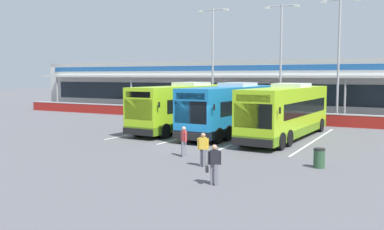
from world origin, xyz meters
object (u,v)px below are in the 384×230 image
object	(u,v)px
coach_bus_left_centre	(232,110)
litter_bin	(319,158)
coach_bus_centre	(287,113)
pedestrian_child	(184,140)
pedestrian_in_dark_coat	(203,148)
lamp_post_east	(339,53)
lamp_post_west	(213,56)
coach_bus_leftmost	(185,108)
lamp_post_centre	(281,55)
pedestrian_with_handbag	(214,164)

from	to	relation	value
coach_bus_left_centre	litter_bin	size ratio (longest dim) A/B	13.18
coach_bus_centre	litter_bin	world-z (taller)	coach_bus_centre
coach_bus_centre	pedestrian_child	xyz separation A→B (m)	(-3.03, -9.05, -0.91)
coach_bus_left_centre	pedestrian_in_dark_coat	bearing A→B (deg)	-74.09
coach_bus_centre	lamp_post_east	world-z (taller)	lamp_post_east
pedestrian_in_dark_coat	lamp_post_west	size ratio (longest dim) A/B	0.15
pedestrian_child	lamp_post_west	distance (m)	21.43
coach_bus_leftmost	pedestrian_child	bearing A→B (deg)	-61.37
pedestrian_in_dark_coat	coach_bus_left_centre	bearing A→B (deg)	105.91
lamp_post_west	lamp_post_centre	xyz separation A→B (m)	(6.75, 0.89, 0.00)
pedestrian_with_handbag	lamp_post_centre	bearing A→B (deg)	100.59
pedestrian_in_dark_coat	coach_bus_leftmost	bearing A→B (deg)	122.63
coach_bus_centre	litter_bin	bearing A→B (deg)	-65.12
pedestrian_child	litter_bin	bearing A→B (deg)	4.89
pedestrian_in_dark_coat	lamp_post_east	xyz separation A→B (m)	(2.66, 21.16, 5.42)
pedestrian_with_handbag	pedestrian_child	xyz separation A→B (m)	(-3.91, 4.55, 0.02)
lamp_post_west	lamp_post_centre	size ratio (longest dim) A/B	1.00
coach_bus_centre	pedestrian_child	size ratio (longest dim) A/B	7.56
coach_bus_centre	lamp_post_centre	xyz separation A→B (m)	(-3.76, 11.17, 4.50)
coach_bus_leftmost	lamp_post_centre	xyz separation A→B (m)	(4.55, 10.56, 4.50)
coach_bus_leftmost	pedestrian_with_handbag	size ratio (longest dim) A/B	7.56
lamp_post_east	litter_bin	world-z (taller)	lamp_post_east
coach_bus_left_centre	litter_bin	bearing A→B (deg)	-47.37
pedestrian_in_dark_coat	pedestrian_child	bearing A→B (deg)	139.47
pedestrian_with_handbag	lamp_post_west	distance (m)	27.01
coach_bus_leftmost	pedestrian_with_handbag	xyz separation A→B (m)	(9.18, -14.21, -0.93)
lamp_post_west	lamp_post_east	xyz separation A→B (m)	(12.15, 0.10, 0.00)
pedestrian_child	lamp_post_east	world-z (taller)	lamp_post_east
lamp_post_west	litter_bin	bearing A→B (deg)	-52.41
coach_bus_leftmost	lamp_post_centre	bearing A→B (deg)	66.68
coach_bus_leftmost	lamp_post_east	xyz separation A→B (m)	(9.95, 9.77, 4.50)
pedestrian_in_dark_coat	lamp_post_west	xyz separation A→B (m)	(-9.48, 21.06, 5.42)
coach_bus_leftmost	coach_bus_left_centre	distance (m)	4.12
pedestrian_child	lamp_post_centre	distance (m)	20.95
coach_bus_left_centre	lamp_post_west	distance (m)	12.60
pedestrian_with_handbag	lamp_post_east	bearing A→B (deg)	88.17
coach_bus_leftmost	lamp_post_west	bearing A→B (deg)	102.79
lamp_post_west	pedestrian_with_handbag	bearing A→B (deg)	-64.52
pedestrian_with_handbag	lamp_post_west	size ratio (longest dim) A/B	0.15
coach_bus_left_centre	lamp_post_east	bearing A→B (deg)	59.82
lamp_post_east	pedestrian_in_dark_coat	bearing A→B (deg)	-97.17
pedestrian_in_dark_coat	lamp_post_west	distance (m)	23.72
coach_bus_leftmost	lamp_post_west	size ratio (longest dim) A/B	1.11
litter_bin	pedestrian_in_dark_coat	bearing A→B (deg)	-154.91
lamp_post_east	pedestrian_child	bearing A→B (deg)	-103.52
coach_bus_leftmost	pedestrian_with_handbag	world-z (taller)	coach_bus_leftmost
coach_bus_left_centre	lamp_post_east	distance (m)	12.45
coach_bus_left_centre	litter_bin	distance (m)	12.05
coach_bus_leftmost	lamp_post_centre	distance (m)	12.35
pedestrian_child	coach_bus_leftmost	bearing A→B (deg)	118.63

